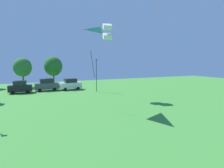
# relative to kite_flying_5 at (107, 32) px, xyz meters

# --- Properties ---
(kite_flying_5) EXTENTS (1.72, 1.86, 2.78)m
(kite_flying_5) POSITION_rel_kite_flying_5_xyz_m (0.00, 0.00, 0.00)
(kite_flying_5) COLOR white
(kite_flying_6) EXTENTS (3.60, 4.09, 4.93)m
(kite_flying_6) POSITION_rel_kite_flying_5_xyz_m (-5.58, -5.35, -2.24)
(kite_flying_6) COLOR blue
(kite_flying_7) EXTENTS (2.28, 1.75, 3.26)m
(kite_flying_7) POSITION_rel_kite_flying_5_xyz_m (14.84, 5.85, 8.48)
(kite_flying_7) COLOR white
(parked_car_leftmost) EXTENTS (4.31, 2.32, 2.44)m
(parked_car_leftmost) POSITION_rel_kite_flying_5_xyz_m (-13.88, 11.38, -9.86)
(parked_car_leftmost) COLOR black
(parked_car_leftmost) RESTS_ON ground
(parked_car_second_from_left) EXTENTS (4.85, 2.21, 2.59)m
(parked_car_second_from_left) POSITION_rel_kite_flying_5_xyz_m (-8.93, 12.38, -9.80)
(parked_car_second_from_left) COLOR #4C5156
(parked_car_second_from_left) RESTS_ON ground
(parked_car_third_from_left) EXTENTS (4.77, 2.30, 2.49)m
(parked_car_third_from_left) POSITION_rel_kite_flying_5_xyz_m (-3.98, 11.54, -9.84)
(parked_car_third_from_left) COLOR silver
(parked_car_third_from_left) RESTS_ON ground
(light_post_0) EXTENTS (0.36, 0.20, 6.63)m
(light_post_0) POSITION_rel_kite_flying_5_xyz_m (0.40, 6.72, -7.34)
(light_post_0) COLOR #2D2D33
(light_post_0) RESTS_ON ground
(treeline_tree_2) EXTENTS (4.19, 4.19, 7.16)m
(treeline_tree_2) POSITION_rel_kite_flying_5_xyz_m (-13.66, 20.50, -6.22)
(treeline_tree_2) COLOR brown
(treeline_tree_2) RESTS_ON ground
(treeline_tree_3) EXTENTS (4.65, 4.65, 7.56)m
(treeline_tree_3) POSITION_rel_kite_flying_5_xyz_m (-6.44, 21.41, -6.07)
(treeline_tree_3) COLOR brown
(treeline_tree_3) RESTS_ON ground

